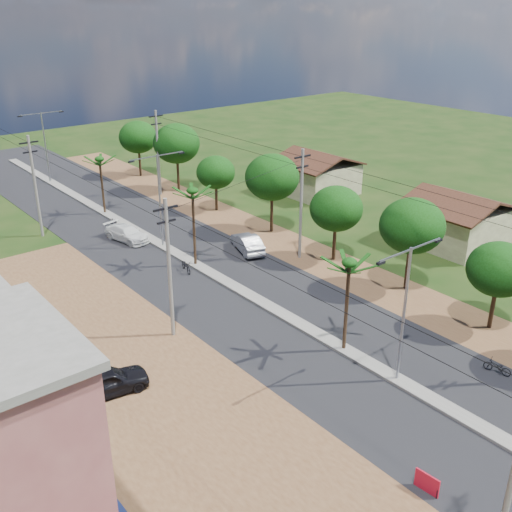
{
  "coord_description": "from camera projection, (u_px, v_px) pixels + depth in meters",
  "views": [
    {
      "loc": [
        -23.48,
        -16.62,
        19.47
      ],
      "look_at": [
        0.57,
        13.09,
        3.0
      ],
      "focal_mm": 42.0,
      "sensor_mm": 36.0,
      "label": 1
    }
  ],
  "objects": [
    {
      "name": "ground",
      "position": [
        396.0,
        381.0,
        33.14
      ],
      "size": [
        160.0,
        160.0,
        0.0
      ],
      "primitive_type": "plane",
      "color": "black",
      "rests_on": "ground"
    },
    {
      "name": "tree_east_e",
      "position": [
        272.0,
        177.0,
        52.37
      ],
      "size": [
        4.8,
        4.8,
        7.14
      ],
      "color": "black",
      "rests_on": "ground"
    },
    {
      "name": "dirt_shoulder_east",
      "position": [
        317.0,
        258.0,
        48.75
      ],
      "size": [
        5.0,
        90.0,
        0.03
      ],
      "primitive_type": "cube",
      "color": "#53341C",
      "rests_on": "ground"
    },
    {
      "name": "streetlight_near",
      "position": [
        405.0,
        304.0,
        31.24
      ],
      "size": [
        5.1,
        0.18,
        8.0
      ],
      "color": "gray",
      "rests_on": "ground"
    },
    {
      "name": "palm_median_far",
      "position": [
        100.0,
        161.0,
        56.75
      ],
      "size": [
        2.0,
        2.0,
        5.85
      ],
      "color": "black",
      "rests_on": "ground"
    },
    {
      "name": "tree_east_g",
      "position": [
        176.0,
        144.0,
        63.85
      ],
      "size": [
        5.0,
        5.0,
        7.38
      ],
      "color": "black",
      "rests_on": "ground"
    },
    {
      "name": "moto_rider_west_a",
      "position": [
        186.0,
        266.0,
        46.15
      ],
      "size": [
        1.06,
        1.95,
        0.97
      ],
      "primitive_type": "imported",
      "rotation": [
        0.0,
        0.0,
        -0.24
      ],
      "color": "black",
      "rests_on": "ground"
    },
    {
      "name": "tree_east_b",
      "position": [
        499.0,
        269.0,
        36.88
      ],
      "size": [
        4.0,
        4.0,
        5.83
      ],
      "color": "black",
      "rests_on": "ground"
    },
    {
      "name": "tree_east_h",
      "position": [
        138.0,
        137.0,
        69.62
      ],
      "size": [
        4.4,
        4.4,
        6.52
      ],
      "color": "black",
      "rests_on": "ground"
    },
    {
      "name": "moto_rider_west_b",
      "position": [
        114.0,
        224.0,
        54.77
      ],
      "size": [
        0.71,
        1.59,
        0.92
      ],
      "primitive_type": "imported",
      "rotation": [
        0.0,
        0.0,
        0.18
      ],
      "color": "black",
      "rests_on": "ground"
    },
    {
      "name": "car_parked_dark",
      "position": [
        107.0,
        382.0,
        31.77
      ],
      "size": [
        4.63,
        2.45,
        1.5
      ],
      "primitive_type": "imported",
      "rotation": [
        0.0,
        0.0,
        1.41
      ],
      "color": "black",
      "rests_on": "ground"
    },
    {
      "name": "utility_pole_e_b",
      "position": [
        301.0,
        202.0,
        47.01
      ],
      "size": [
        1.6,
        0.24,
        9.0
      ],
      "color": "#605E56",
      "rests_on": "ground"
    },
    {
      "name": "streetlight_far",
      "position": [
        45.0,
        141.0,
        66.93
      ],
      "size": [
        5.1,
        0.18,
        8.0
      ],
      "color": "gray",
      "rests_on": "ground"
    },
    {
      "name": "tree_east_f",
      "position": [
        216.0,
        172.0,
        58.33
      ],
      "size": [
        3.8,
        3.8,
        5.52
      ],
      "color": "black",
      "rests_on": "ground"
    },
    {
      "name": "tree_east_d",
      "position": [
        336.0,
        209.0,
        46.84
      ],
      "size": [
        4.2,
        4.2,
        6.13
      ],
      "color": "black",
      "rests_on": "ground"
    },
    {
      "name": "road",
      "position": [
        234.0,
        287.0,
        43.84
      ],
      "size": [
        12.0,
        110.0,
        0.04
      ],
      "primitive_type": "cube",
      "color": "black",
      "rests_on": "ground"
    },
    {
      "name": "streetlight_mid",
      "position": [
        159.0,
        193.0,
        49.09
      ],
      "size": [
        5.1,
        0.18,
        8.0
      ],
      "color": "gray",
      "rests_on": "ground"
    },
    {
      "name": "car_white_far",
      "position": [
        127.0,
        234.0,
        52.02
      ],
      "size": [
        2.74,
        4.82,
        1.32
      ],
      "primitive_type": "imported",
      "rotation": [
        0.0,
        0.0,
        0.21
      ],
      "color": "silver",
      "rests_on": "ground"
    },
    {
      "name": "palm_median_mid",
      "position": [
        192.0,
        194.0,
        45.08
      ],
      "size": [
        2.0,
        2.0,
        6.55
      ],
      "color": "black",
      "rests_on": "ground"
    },
    {
      "name": "house_east_far",
      "position": [
        316.0,
        171.0,
        64.31
      ],
      "size": [
        7.6,
        7.5,
        4.6
      ],
      "color": "gray",
      "rests_on": "ground"
    },
    {
      "name": "palm_median_near",
      "position": [
        349.0,
        267.0,
        33.8
      ],
      "size": [
        2.0,
        2.0,
        6.15
      ],
      "color": "black",
      "rests_on": "ground"
    },
    {
      "name": "dirt_lot_west",
      "position": [
        80.0,
        418.0,
        30.17
      ],
      "size": [
        18.0,
        46.0,
        0.04
      ],
      "primitive_type": "cube",
      "color": "#53341C",
      "rests_on": "ground"
    },
    {
      "name": "utility_pole_w_b",
      "position": [
        169.0,
        266.0,
        35.77
      ],
      "size": [
        1.6,
        0.24,
        9.0
      ],
      "color": "#605E56",
      "rests_on": "ground"
    },
    {
      "name": "utility_pole_e_c",
      "position": [
        158.0,
        151.0,
        62.71
      ],
      "size": [
        1.6,
        0.24,
        9.0
      ],
      "color": "#605E56",
      "rests_on": "ground"
    },
    {
      "name": "house_east_near",
      "position": [
        456.0,
        217.0,
        50.88
      ],
      "size": [
        7.6,
        7.5,
        4.6
      ],
      "color": "gray",
      "rests_on": "ground"
    },
    {
      "name": "median",
      "position": [
        210.0,
        273.0,
        45.95
      ],
      "size": [
        1.0,
        90.0,
        0.18
      ],
      "primitive_type": "cube",
      "color": "#605E56",
      "rests_on": "ground"
    },
    {
      "name": "moto_rider_east",
      "position": [
        497.0,
        368.0,
        33.61
      ],
      "size": [
        0.84,
        1.63,
        0.81
      ],
      "primitive_type": "imported",
      "rotation": [
        0.0,
        0.0,
        3.35
      ],
      "color": "black",
      "rests_on": "ground"
    },
    {
      "name": "car_silver_mid",
      "position": [
        248.0,
        243.0,
        49.78
      ],
      "size": [
        2.88,
        4.72,
        1.47
      ],
      "primitive_type": "imported",
      "rotation": [
        0.0,
        0.0,
        2.82
      ],
      "color": "#93969B",
      "rests_on": "ground"
    },
    {
      "name": "utility_pole_w_c",
      "position": [
        35.0,
        184.0,
        51.48
      ],
      "size": [
        1.6,
        0.24,
        9.0
      ],
      "color": "#605E56",
      "rests_on": "ground"
    },
    {
      "name": "roadside_sign",
      "position": [
        427.0,
        483.0,
        25.49
      ],
      "size": [
        0.18,
        1.17,
        0.97
      ],
      "rotation": [
        0.0,
        0.0,
        0.09
      ],
      "color": "#B41025",
      "rests_on": "ground"
    },
    {
      "name": "tree_east_c",
      "position": [
        412.0,
        226.0,
        41.81
      ],
      "size": [
        4.6,
        4.6,
        6.83
      ],
      "color": "black",
      "rests_on": "ground"
    }
  ]
}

